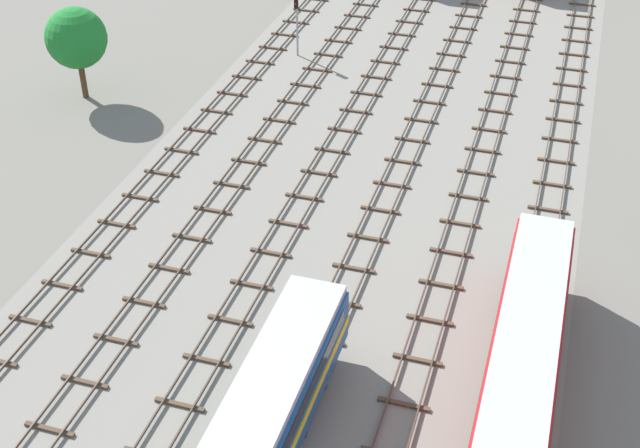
% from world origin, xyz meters
% --- Properties ---
extents(ground_plane, '(480.00, 480.00, 0.00)m').
position_xyz_m(ground_plane, '(0.00, 56.00, 0.00)').
color(ground_plane, slate).
extents(ballast_bed, '(28.00, 176.00, 0.01)m').
position_xyz_m(ballast_bed, '(0.00, 56.00, 0.00)').
color(ballast_bed, gray).
rests_on(ballast_bed, ground).
extents(track_far_left, '(2.40, 126.00, 0.29)m').
position_xyz_m(track_far_left, '(-12.00, 57.00, 0.14)').
color(track_far_left, '#47382D').
rests_on(track_far_left, ground).
extents(track_left, '(2.40, 126.00, 0.29)m').
position_xyz_m(track_left, '(-7.20, 57.00, 0.14)').
color(track_left, '#47382D').
rests_on(track_left, ground).
extents(track_centre_left, '(2.40, 126.00, 0.29)m').
position_xyz_m(track_centre_left, '(-2.40, 57.00, 0.14)').
color(track_centre_left, '#47382D').
rests_on(track_centre_left, ground).
extents(track_centre, '(2.40, 126.00, 0.29)m').
position_xyz_m(track_centre, '(2.40, 57.00, 0.14)').
color(track_centre, '#47382D').
rests_on(track_centre, ground).
extents(track_centre_right, '(2.40, 126.00, 0.29)m').
position_xyz_m(track_centre_right, '(7.20, 57.00, 0.14)').
color(track_centre_right, '#47382D').
rests_on(track_centre_right, ground).
extents(track_right, '(2.40, 126.00, 0.29)m').
position_xyz_m(track_right, '(12.00, 57.00, 0.14)').
color(track_right, '#47382D').
rests_on(track_right, ground).
extents(passenger_coach_right_near, '(2.96, 22.00, 3.80)m').
position_xyz_m(passenger_coach_right_near, '(12.00, 25.48, 2.61)').
color(passenger_coach_right_near, red).
rests_on(passenger_coach_right_near, ground).
extents(signal_post_nearest, '(0.28, 0.47, 4.96)m').
position_xyz_m(signal_post_nearest, '(-9.60, 60.78, 3.17)').
color(signal_post_nearest, gray).
rests_on(signal_post_nearest, ground).
extents(lineside_tree_3, '(4.43, 4.43, 6.87)m').
position_xyz_m(lineside_tree_3, '(-22.26, 48.93, 4.64)').
color(lineside_tree_3, '#4C331E').
rests_on(lineside_tree_3, ground).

